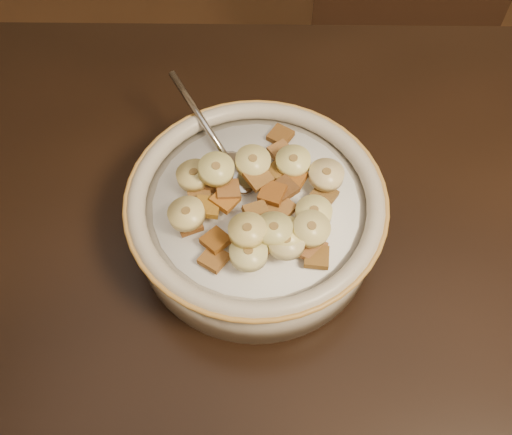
{
  "coord_description": "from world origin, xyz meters",
  "views": [
    {
      "loc": [
        -0.21,
        -0.14,
        1.23
      ],
      "look_at": [
        -0.22,
        0.14,
        0.78
      ],
      "focal_mm": 40.0,
      "sensor_mm": 36.0,
      "label": 1
    }
  ],
  "objects_px": {
    "table": "(506,392)",
    "cereal_bowl": "(256,219)",
    "spoon": "(236,173)",
    "chair": "(411,88)"
  },
  "relations": [
    {
      "from": "table",
      "to": "spoon",
      "type": "xyz_separation_m",
      "value": [
        -0.24,
        0.17,
        0.08
      ]
    },
    {
      "from": "table",
      "to": "cereal_bowl",
      "type": "distance_m",
      "value": 0.27
    },
    {
      "from": "cereal_bowl",
      "to": "spoon",
      "type": "bearing_deg",
      "value": 121.78
    },
    {
      "from": "cereal_bowl",
      "to": "table",
      "type": "bearing_deg",
      "value": -33.32
    },
    {
      "from": "table",
      "to": "cereal_bowl",
      "type": "bearing_deg",
      "value": 146.56
    },
    {
      "from": "table",
      "to": "chair",
      "type": "distance_m",
      "value": 0.74
    },
    {
      "from": "chair",
      "to": "spoon",
      "type": "bearing_deg",
      "value": -117.54
    },
    {
      "from": "table",
      "to": "chair",
      "type": "relative_size",
      "value": 1.65
    },
    {
      "from": "cereal_bowl",
      "to": "spoon",
      "type": "relative_size",
      "value": 4.17
    },
    {
      "from": "chair",
      "to": "spoon",
      "type": "distance_m",
      "value": 0.7
    }
  ]
}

